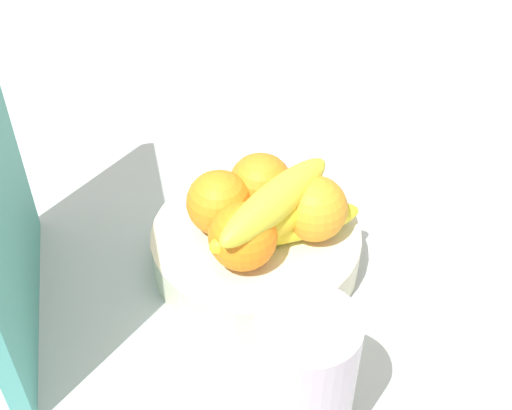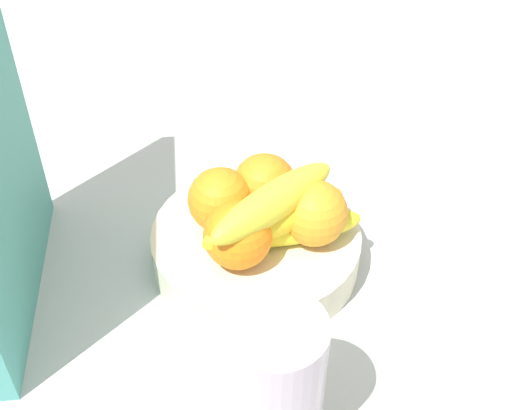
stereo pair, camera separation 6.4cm
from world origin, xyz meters
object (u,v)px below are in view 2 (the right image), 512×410
thermos_tumbler (274,386)px  orange_front_left (220,200)px  orange_center (314,213)px  banana_bunch (276,216)px  orange_front_right (238,235)px  orange_back_left (265,185)px  fruit_bowl (256,247)px

thermos_tumbler → orange_front_left: bearing=7.4°
orange_center → banana_bunch: size_ratio=0.40×
orange_center → thermos_tumbler: thermos_tumbler is taller
orange_front_right → orange_center: same height
orange_front_right → orange_front_left: bearing=14.3°
orange_front_right → orange_center: size_ratio=1.00×
orange_back_left → thermos_tumbler: 25.91cm
orange_back_left → thermos_tumbler: thermos_tumbler is taller
orange_front_left → banana_bunch: banana_bunch is taller
fruit_bowl → thermos_tumbler: bearing=178.3°
orange_front_right → fruit_bowl: bearing=-29.2°
banana_bunch → fruit_bowl: bearing=42.1°
orange_back_left → thermos_tumbler: size_ratio=0.45×
banana_bunch → thermos_tumbler: (-19.99, 2.61, -0.92)cm
banana_bunch → orange_front_left: bearing=56.3°
orange_front_left → orange_back_left: 5.47cm
orange_front_left → thermos_tumbler: (-23.80, -3.11, -0.35)cm
fruit_bowl → orange_back_left: 7.15cm
orange_center → banana_bunch: 4.26cm
thermos_tumbler → orange_front_right: bearing=5.2°
orange_front_right → orange_back_left: (7.76, -3.61, 0.00)cm
orange_front_left → banana_bunch: bearing=-123.7°
fruit_bowl → orange_center: orange_center is taller
orange_front_left → orange_center: 10.37cm
orange_center → thermos_tumbler: bearing=161.8°
orange_center → orange_back_left: bearing=42.9°
thermos_tumbler → orange_center: bearing=-18.2°
orange_front_right → orange_back_left: bearing=-25.0°
banana_bunch → thermos_tumbler: size_ratio=1.13×
orange_back_left → orange_front_left: bearing=111.8°
orange_front_right → orange_back_left: same height
banana_bunch → orange_center: bearing=-80.9°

